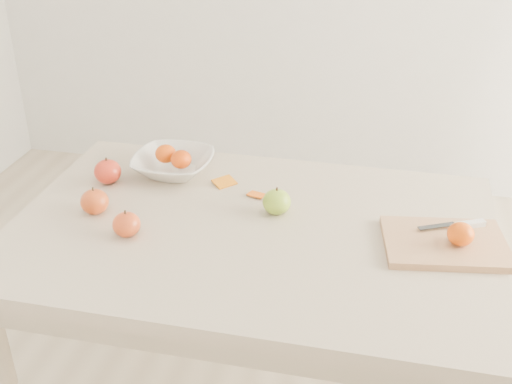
# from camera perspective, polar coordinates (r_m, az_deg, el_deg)

# --- Properties ---
(table) EXTENTS (1.20, 0.80, 0.75)m
(table) POSITION_cam_1_polar(r_m,az_deg,el_deg) (1.65, -0.39, -5.96)
(table) COLOR beige
(table) RESTS_ON ground
(cutting_board) EXTENTS (0.31, 0.25, 0.02)m
(cutting_board) POSITION_cam_1_polar(r_m,az_deg,el_deg) (1.58, 16.45, -4.40)
(cutting_board) COLOR tan
(cutting_board) RESTS_ON table
(board_tangerine) EXTENTS (0.06, 0.06, 0.05)m
(board_tangerine) POSITION_cam_1_polar(r_m,az_deg,el_deg) (1.56, 17.74, -3.58)
(board_tangerine) COLOR #CB4D07
(board_tangerine) RESTS_ON cutting_board
(fruit_bowl) EXTENTS (0.23, 0.23, 0.06)m
(fruit_bowl) POSITION_cam_1_polar(r_m,az_deg,el_deg) (1.86, -7.36, 2.47)
(fruit_bowl) COLOR silver
(fruit_bowl) RESTS_ON table
(bowl_tangerine_near) EXTENTS (0.06, 0.06, 0.05)m
(bowl_tangerine_near) POSITION_cam_1_polar(r_m,az_deg,el_deg) (1.86, -8.04, 3.40)
(bowl_tangerine_near) COLOR #CF4C07
(bowl_tangerine_near) RESTS_ON fruit_bowl
(bowl_tangerine_far) EXTENTS (0.06, 0.06, 0.05)m
(bowl_tangerine_far) POSITION_cam_1_polar(r_m,az_deg,el_deg) (1.83, -6.68, 2.91)
(bowl_tangerine_far) COLOR #E85108
(bowl_tangerine_far) RESTS_ON fruit_bowl
(orange_peel_a) EXTENTS (0.07, 0.07, 0.01)m
(orange_peel_a) POSITION_cam_1_polar(r_m,az_deg,el_deg) (1.79, -2.82, 0.77)
(orange_peel_a) COLOR orange
(orange_peel_a) RESTS_ON table
(orange_peel_b) EXTENTS (0.05, 0.05, 0.01)m
(orange_peel_b) POSITION_cam_1_polar(r_m,az_deg,el_deg) (1.73, 0.04, -0.30)
(orange_peel_b) COLOR #DE5B0F
(orange_peel_b) RESTS_ON table
(paring_knife) EXTENTS (0.16, 0.08, 0.01)m
(paring_knife) POSITION_cam_1_polar(r_m,az_deg,el_deg) (1.64, 18.07, -2.77)
(paring_knife) COLOR white
(paring_knife) RESTS_ON cutting_board
(apple_green) EXTENTS (0.07, 0.07, 0.07)m
(apple_green) POSITION_cam_1_polar(r_m,az_deg,el_deg) (1.64, 1.85, -0.87)
(apple_green) COLOR #578C1A
(apple_green) RESTS_ON table
(apple_red_b) EXTENTS (0.07, 0.07, 0.07)m
(apple_red_b) POSITION_cam_1_polar(r_m,az_deg,el_deg) (1.69, -14.16, -0.84)
(apple_red_b) COLOR maroon
(apple_red_b) RESTS_ON table
(apple_red_a) EXTENTS (0.08, 0.08, 0.07)m
(apple_red_a) POSITION_cam_1_polar(r_m,az_deg,el_deg) (1.83, -13.05, 1.79)
(apple_red_a) COLOR maroon
(apple_red_a) RESTS_ON table
(apple_red_c) EXTENTS (0.07, 0.07, 0.06)m
(apple_red_c) POSITION_cam_1_polar(r_m,az_deg,el_deg) (1.58, -11.44, -2.85)
(apple_red_c) COLOR #A01F11
(apple_red_c) RESTS_ON table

